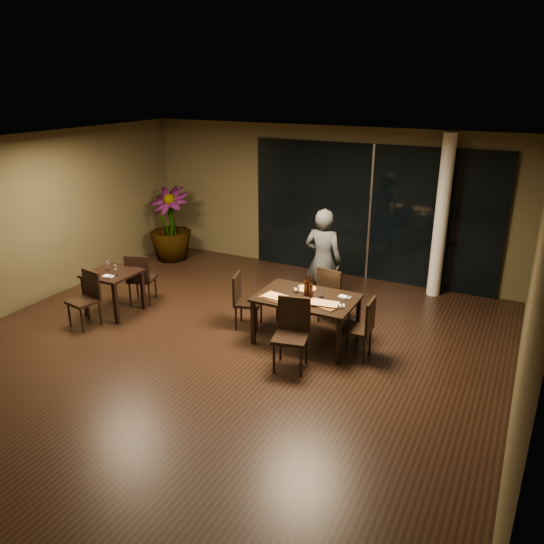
# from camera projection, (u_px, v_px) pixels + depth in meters

# --- Properties ---
(ground) EXTENTS (8.00, 8.00, 0.00)m
(ground) POSITION_uv_depth(u_px,v_px,m) (224.00, 349.00, 8.03)
(ground) COLOR black
(ground) RESTS_ON ground
(wall_back) EXTENTS (8.00, 0.10, 3.00)m
(wall_back) POSITION_uv_depth(u_px,v_px,m) (325.00, 200.00, 10.91)
(wall_back) COLOR #443D24
(wall_back) RESTS_ON ground
(wall_left) EXTENTS (0.10, 8.00, 3.00)m
(wall_left) POSITION_uv_depth(u_px,v_px,m) (23.00, 222.00, 9.23)
(wall_left) COLOR #443D24
(wall_left) RESTS_ON ground
(wall_right) EXTENTS (0.10, 8.00, 3.00)m
(wall_right) POSITION_uv_depth(u_px,v_px,m) (535.00, 308.00, 5.80)
(wall_right) COLOR #443D24
(wall_right) RESTS_ON ground
(ceiling) EXTENTS (8.00, 8.00, 0.04)m
(ceiling) POSITION_uv_depth(u_px,v_px,m) (217.00, 146.00, 6.99)
(ceiling) COLOR silver
(ceiling) RESTS_ON wall_back
(window_panel) EXTENTS (5.00, 0.06, 2.70)m
(window_panel) POSITION_uv_depth(u_px,v_px,m) (371.00, 213.00, 10.46)
(window_panel) COLOR black
(window_panel) RESTS_ON ground
(column) EXTENTS (0.24, 0.24, 3.00)m
(column) POSITION_uv_depth(u_px,v_px,m) (441.00, 217.00, 9.56)
(column) COLOR white
(column) RESTS_ON ground
(main_table) EXTENTS (1.50, 1.00, 0.75)m
(main_table) POSITION_uv_depth(u_px,v_px,m) (307.00, 301.00, 8.05)
(main_table) COLOR black
(main_table) RESTS_ON ground
(side_table) EXTENTS (0.80, 0.80, 0.75)m
(side_table) POSITION_uv_depth(u_px,v_px,m) (113.00, 279.00, 9.09)
(side_table) COLOR black
(side_table) RESTS_ON ground
(chair_main_far) EXTENTS (0.54, 0.54, 0.99)m
(chair_main_far) POSITION_uv_depth(u_px,v_px,m) (332.00, 293.00, 8.70)
(chair_main_far) COLOR black
(chair_main_far) RESTS_ON ground
(chair_main_near) EXTENTS (0.55, 0.55, 1.01)m
(chair_main_near) POSITION_uv_depth(u_px,v_px,m) (292.00, 330.00, 7.40)
(chair_main_near) COLOR black
(chair_main_near) RESTS_ON ground
(chair_main_left) EXTENTS (0.52, 0.52, 0.91)m
(chair_main_left) POSITION_uv_depth(u_px,v_px,m) (244.00, 298.00, 8.60)
(chair_main_left) COLOR black
(chair_main_left) RESTS_ON ground
(chair_main_right) EXTENTS (0.44, 0.44, 0.92)m
(chair_main_right) POSITION_uv_depth(u_px,v_px,m) (362.00, 325.00, 7.64)
(chair_main_right) COLOR black
(chair_main_right) RESTS_ON ground
(chair_side_far) EXTENTS (0.56, 0.56, 0.94)m
(chair_side_far) POSITION_uv_depth(u_px,v_px,m) (140.00, 276.00, 9.49)
(chair_side_far) COLOR black
(chair_side_far) RESTS_ON ground
(chair_side_near) EXTENTS (0.49, 0.49, 0.92)m
(chair_side_near) POSITION_uv_depth(u_px,v_px,m) (87.00, 296.00, 8.69)
(chair_side_near) COLOR black
(chair_side_near) RESTS_ON ground
(diner) EXTENTS (0.62, 0.42, 1.83)m
(diner) POSITION_uv_depth(u_px,v_px,m) (323.00, 261.00, 9.08)
(diner) COLOR #2B2E30
(diner) RESTS_ON ground
(potted_plant) EXTENTS (0.91, 0.91, 1.63)m
(potted_plant) POSITION_uv_depth(u_px,v_px,m) (170.00, 224.00, 11.75)
(potted_plant) COLOR #214C19
(potted_plant) RESTS_ON ground
(pizza_board_left) EXTENTS (0.68, 0.43, 0.01)m
(pizza_board_left) POSITION_uv_depth(u_px,v_px,m) (280.00, 299.00, 7.92)
(pizza_board_left) COLOR #472616
(pizza_board_left) RESTS_ON main_table
(pizza_board_right) EXTENTS (0.55, 0.39, 0.01)m
(pizza_board_right) POSITION_uv_depth(u_px,v_px,m) (322.00, 305.00, 7.73)
(pizza_board_right) COLOR #452916
(pizza_board_right) RESTS_ON main_table
(oblong_pizza_left) EXTENTS (0.51, 0.29, 0.02)m
(oblong_pizza_left) POSITION_uv_depth(u_px,v_px,m) (280.00, 298.00, 7.92)
(oblong_pizza_left) COLOR maroon
(oblong_pizza_left) RESTS_ON pizza_board_left
(oblong_pizza_right) EXTENTS (0.48, 0.27, 0.02)m
(oblong_pizza_right) POSITION_uv_depth(u_px,v_px,m) (322.00, 303.00, 7.72)
(oblong_pizza_right) COLOR maroon
(oblong_pizza_right) RESTS_ON pizza_board_right
(round_pizza) EXTENTS (0.31, 0.31, 0.01)m
(round_pizza) POSITION_uv_depth(u_px,v_px,m) (306.00, 289.00, 8.30)
(round_pizza) COLOR #AD3B13
(round_pizza) RESTS_ON main_table
(bottle_a) EXTENTS (0.07, 0.07, 0.33)m
(bottle_a) POSITION_uv_depth(u_px,v_px,m) (306.00, 286.00, 8.01)
(bottle_a) COLOR black
(bottle_a) RESTS_ON main_table
(bottle_b) EXTENTS (0.07, 0.07, 0.30)m
(bottle_b) POSITION_uv_depth(u_px,v_px,m) (311.00, 288.00, 7.95)
(bottle_b) COLOR black
(bottle_b) RESTS_ON main_table
(bottle_c) EXTENTS (0.07, 0.07, 0.30)m
(bottle_c) POSITION_uv_depth(u_px,v_px,m) (309.00, 285.00, 8.05)
(bottle_c) COLOR black
(bottle_c) RESTS_ON main_table
(tumbler_left) EXTENTS (0.08, 0.08, 0.10)m
(tumbler_left) POSITION_uv_depth(u_px,v_px,m) (297.00, 290.00, 8.16)
(tumbler_left) COLOR white
(tumbler_left) RESTS_ON main_table
(tumbler_right) EXTENTS (0.07, 0.07, 0.09)m
(tumbler_right) POSITION_uv_depth(u_px,v_px,m) (321.00, 294.00, 8.00)
(tumbler_right) COLOR white
(tumbler_right) RESTS_ON main_table
(napkin_near) EXTENTS (0.20, 0.16, 0.01)m
(napkin_near) POSITION_uv_depth(u_px,v_px,m) (338.00, 306.00, 7.69)
(napkin_near) COLOR white
(napkin_near) RESTS_ON main_table
(napkin_far) EXTENTS (0.19, 0.12, 0.01)m
(napkin_far) POSITION_uv_depth(u_px,v_px,m) (345.00, 297.00, 8.00)
(napkin_far) COLOR white
(napkin_far) RESTS_ON main_table
(wine_glass_a) EXTENTS (0.07, 0.07, 0.17)m
(wine_glass_a) POSITION_uv_depth(u_px,v_px,m) (108.00, 265.00, 9.11)
(wine_glass_a) COLOR white
(wine_glass_a) RESTS_ON side_table
(wine_glass_b) EXTENTS (0.08, 0.08, 0.18)m
(wine_glass_b) POSITION_uv_depth(u_px,v_px,m) (115.00, 270.00, 8.87)
(wine_glass_b) COLOR white
(wine_glass_b) RESTS_ON side_table
(side_napkin) EXTENTS (0.19, 0.13, 0.01)m
(side_napkin) POSITION_uv_depth(u_px,v_px,m) (108.00, 276.00, 8.83)
(side_napkin) COLOR white
(side_napkin) RESTS_ON side_table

